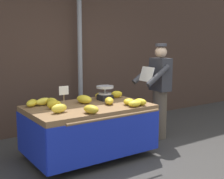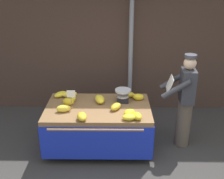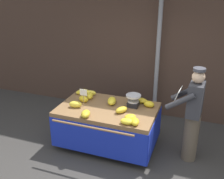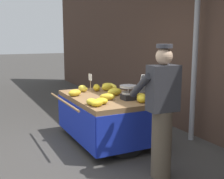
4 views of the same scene
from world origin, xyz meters
The scene contains 20 objects.
ground_plane centered at (0.00, 0.00, 0.00)m, with size 60.00×60.00×0.00m, color #383533.
back_wall centered at (0.00, 2.61, 2.15)m, with size 16.00×0.24×4.31m, color #473328.
street_pole centered at (0.17, 2.29, 1.70)m, with size 0.09×0.09×3.39m, color gray.
banana_cart centered at (-0.45, 0.89, 0.60)m, with size 1.83×1.33×0.80m.
weighing_scale centered at (-0.02, 1.10, 0.92)m, with size 0.28×0.28×0.24m.
price_sign centered at (-0.89, 0.80, 1.05)m, with size 0.14×0.01×0.34m.
banana_bunch_0 centered at (-0.14, 0.79, 0.86)m, with size 0.13×0.25×0.11m, color gold.
banana_bunch_1 centered at (-0.92, 1.15, 0.86)m, with size 0.11×0.24×0.12m, color yellow.
banana_bunch_2 centered at (0.20, 0.46, 0.86)m, with size 0.14×0.21×0.10m, color gold.
banana_bunch_3 centered at (-0.43, 1.06, 0.87)m, with size 0.16×0.29×0.13m, color yellow.
banana_bunch_4 centered at (-1.17, 1.30, 0.85)m, with size 0.14×0.27×0.10m, color yellow.
banana_bunch_5 centered at (-0.67, 0.42, 0.86)m, with size 0.15×0.24×0.12m, color gold.
banana_bunch_6 centered at (-0.97, 0.96, 0.87)m, with size 0.12×0.20×0.13m, color gold.
banana_bunch_7 centered at (-1.01, 0.69, 0.86)m, with size 0.12×0.24×0.12m, color yellow.
banana_bunch_8 centered at (0.06, 1.29, 0.85)m, with size 0.15×0.29×0.10m, color gold.
banana_bunch_9 centered at (0.27, 1.17, 0.86)m, with size 0.13×0.21×0.12m, color gold.
banana_bunch_10 centered at (0.07, 0.43, 0.85)m, with size 0.15×0.23×0.10m, color yellow.
banana_bunch_11 centered at (-1.00, 1.28, 0.86)m, with size 0.11×0.27×0.11m, color yellow.
banana_bunch_12 centered at (0.08, 0.59, 0.85)m, with size 0.16×0.20×0.10m, color gold.
vendor_person centered at (1.06, 0.98, 0.87)m, with size 0.60×0.55×1.71m.
Camera 3 is at (1.15, -3.26, 3.01)m, focal length 42.79 mm.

